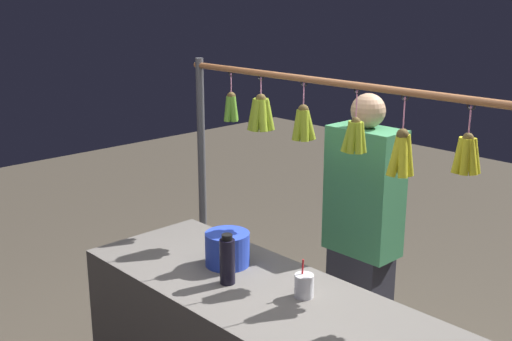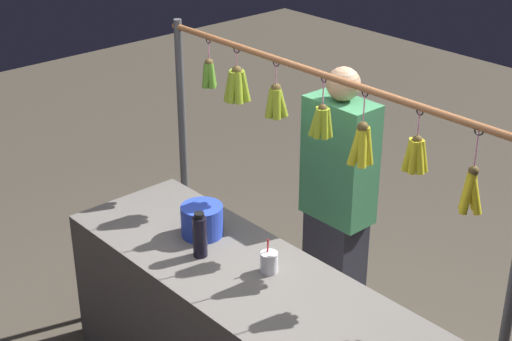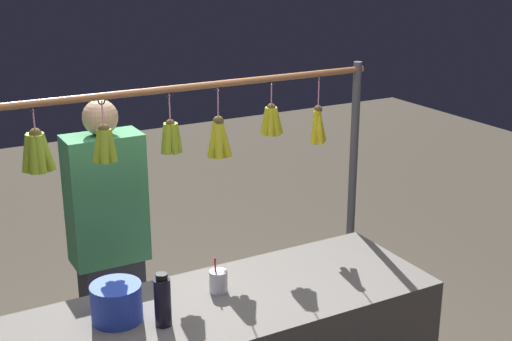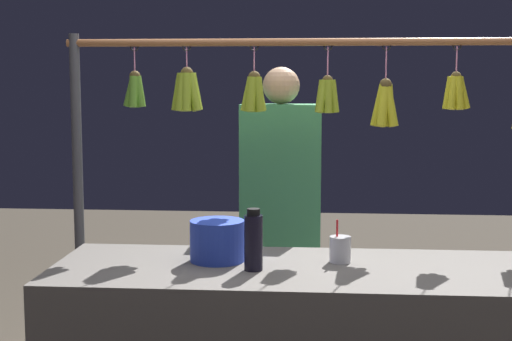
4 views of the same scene
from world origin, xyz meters
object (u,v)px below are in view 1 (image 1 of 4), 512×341
blue_bucket (227,249)px  water_bottle (227,260)px  drink_cup (304,286)px  vendor_person (362,246)px

blue_bucket → water_bottle: bearing=139.2°
water_bottle → drink_cup: (-0.32, -0.15, -0.06)m
water_bottle → vendor_person: size_ratio=0.14×
water_bottle → vendor_person: (-0.06, -0.89, -0.17)m
blue_bucket → drink_cup: bearing=-177.9°
vendor_person → water_bottle: bearing=86.3°
water_bottle → vendor_person: bearing=-93.7°
water_bottle → drink_cup: size_ratio=1.39×
water_bottle → drink_cup: 0.36m
blue_bucket → vendor_person: 0.80m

